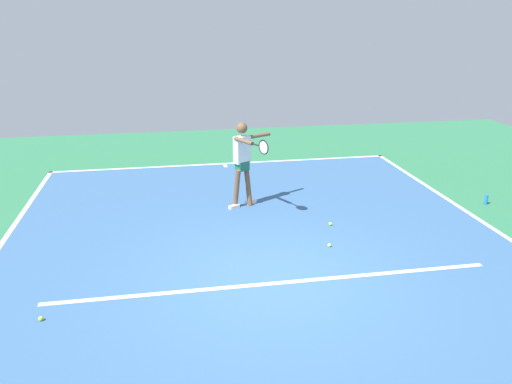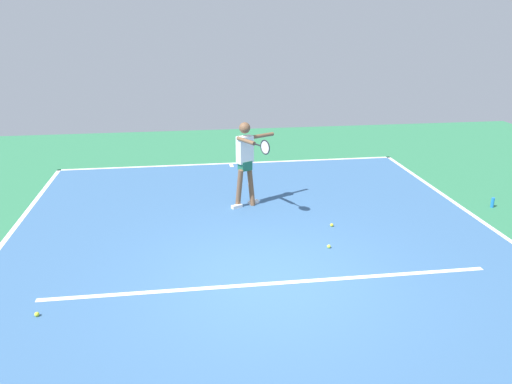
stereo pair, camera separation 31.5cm
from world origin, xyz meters
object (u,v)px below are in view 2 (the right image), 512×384
Objects in this scene: tennis_ball_by_baseline at (37,314)px; water_bottle at (493,203)px; tennis_player at (246,158)px; tennis_ball_near_service_line at (332,225)px; tennis_ball_by_sideline at (329,246)px.

tennis_ball_by_baseline is 9.20m from water_bottle.
tennis_ball_near_service_line is (-1.53, 1.36, -1.05)m from tennis_player.
tennis_ball_by_baseline is (4.62, 1.54, 0.00)m from tennis_ball_by_sideline.
tennis_ball_by_sideline is (-1.21, 2.30, -1.05)m from tennis_player.
tennis_ball_by_sideline and tennis_ball_by_baseline have the same top height.
tennis_ball_by_sideline is at bearing -161.53° from tennis_ball_by_baseline.
tennis_ball_near_service_line is 1.00× the size of tennis_ball_by_baseline.
water_bottle is at bearing -160.07° from tennis_ball_by_sideline.
tennis_ball_by_sideline is 1.00× the size of tennis_ball_by_baseline.
tennis_ball_near_service_line is (-0.33, -0.94, 0.00)m from tennis_ball_by_sideline.
tennis_ball_near_service_line is 0.30× the size of water_bottle.
tennis_ball_by_baseline is at bearing 20.39° from tennis_player.
water_bottle is at bearing -160.84° from tennis_ball_by_baseline.
tennis_ball_near_service_line is at bearing 110.50° from tennis_player.
tennis_ball_by_baseline is at bearing 19.16° from water_bottle.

